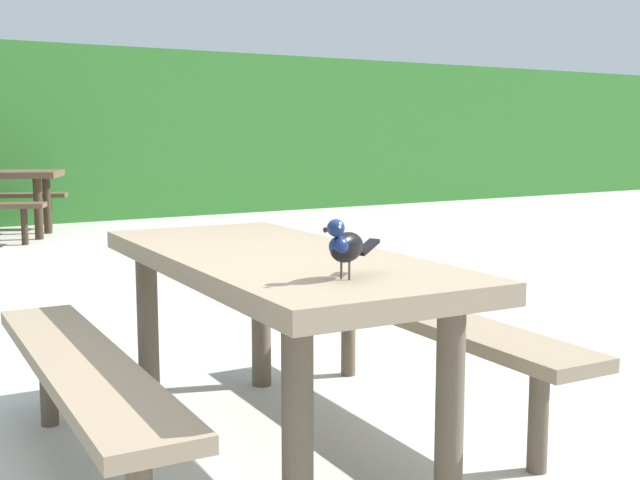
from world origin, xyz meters
The scene contains 2 objects.
picnic_table_foreground centered at (0.23, 0.26, 0.56)m, with size 1.77×1.84×0.74m.
bird_grackle centered at (0.14, -0.34, 0.84)m, with size 0.27×0.15×0.18m.
Camera 1 is at (-1.15, -2.30, 1.17)m, focal length 45.29 mm.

